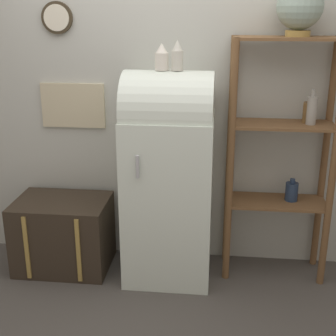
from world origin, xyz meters
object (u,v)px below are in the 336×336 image
at_px(globe, 300,7).
at_px(refrigerator, 169,173).
at_px(vase_center, 177,56).
at_px(suitcase_trunk, 64,234).
at_px(vase_left, 162,58).

bearing_deg(globe, refrigerator, -172.47).
distance_m(refrigerator, vase_center, 0.82).
bearing_deg(vase_center, suitcase_trunk, 179.26).
distance_m(vase_left, vase_center, 0.10).
xyz_separation_m(refrigerator, vase_center, (0.06, -0.01, 0.82)).
xyz_separation_m(globe, vase_center, (-0.78, -0.12, -0.31)).
bearing_deg(vase_center, globe, 8.70).
distance_m(suitcase_trunk, vase_left, 1.54).
height_order(vase_left, vase_center, vase_center).
xyz_separation_m(suitcase_trunk, globe, (1.65, 0.11, 1.66)).
bearing_deg(globe, suitcase_trunk, -176.27).
bearing_deg(vase_center, refrigerator, 171.28).
height_order(suitcase_trunk, vase_left, vase_left).
relative_size(suitcase_trunk, vase_left, 4.00).
relative_size(refrigerator, suitcase_trunk, 2.18).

